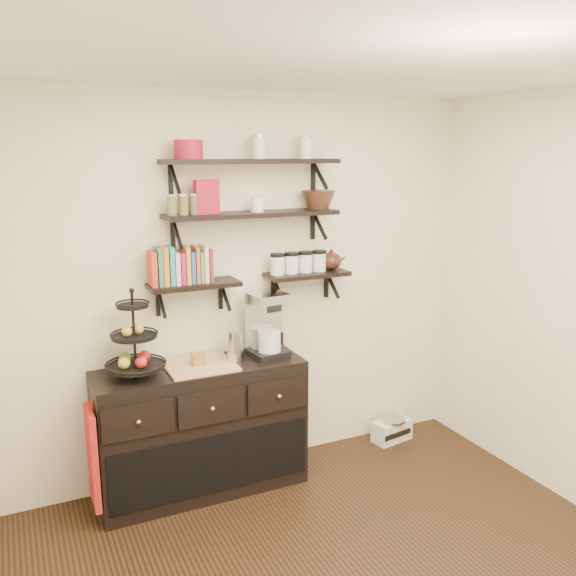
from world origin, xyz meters
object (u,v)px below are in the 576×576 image
(sideboard, at_px, (202,429))
(coffee_maker, at_px, (266,325))
(fruit_stand, at_px, (135,347))
(radio, at_px, (392,429))

(sideboard, xyz_separation_m, coffee_maker, (0.50, 0.03, 0.66))
(fruit_stand, relative_size, coffee_maker, 1.21)
(sideboard, bearing_deg, coffee_maker, 3.54)
(sideboard, height_order, fruit_stand, fruit_stand)
(sideboard, bearing_deg, radio, 2.06)
(fruit_stand, relative_size, radio, 1.61)
(sideboard, height_order, coffee_maker, coffee_maker)
(radio, bearing_deg, fruit_stand, 171.66)
(fruit_stand, bearing_deg, radio, 1.52)
(fruit_stand, xyz_separation_m, radio, (2.02, 0.05, -1.00))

